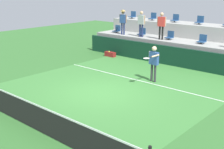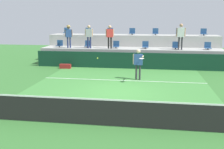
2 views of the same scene
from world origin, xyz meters
TOP-DOWN VIEW (x-y plane):
  - ground_plane at (0.00, 0.00)m, footprint 40.00×40.00m
  - court_inner_paint at (0.00, 1.00)m, footprint 9.00×10.00m
  - court_service_line at (0.00, 2.40)m, footprint 9.00×0.06m
  - tennis_net at (0.00, -4.00)m, footprint 10.48×0.08m
  - sponsor_backboard at (0.00, 6.00)m, footprint 13.00×0.16m
  - seating_tier_lower at (0.00, 7.30)m, footprint 13.00×1.80m
  - seating_tier_upper at (0.00, 9.10)m, footprint 13.00×1.80m
  - stadium_chair_lower_far_left at (-5.33, 7.23)m, footprint 0.44×0.40m
  - stadium_chair_lower_left at (-3.17, 7.23)m, footprint 0.44×0.40m
  - stadium_chair_lower_mid_left at (-1.06, 7.23)m, footprint 0.44×0.40m
  - stadium_chair_lower_mid_right at (1.05, 7.23)m, footprint 0.44×0.40m
  - stadium_chair_lower_right at (3.17, 7.23)m, footprint 0.44×0.40m
  - stadium_chair_lower_far_right at (5.34, 7.23)m, footprint 0.44×0.40m
  - stadium_chair_upper_far_left at (-5.35, 9.03)m, footprint 0.44×0.40m
  - stadium_chair_upper_left at (-3.56, 9.03)m, footprint 0.44×0.40m
  - stadium_chair_upper_mid_left at (-1.79, 9.03)m, footprint 0.44×0.40m
  - stadium_chair_upper_center at (-0.04, 9.03)m, footprint 0.44×0.40m
  - stadium_chair_upper_mid_right at (1.75, 9.03)m, footprint 0.44×0.40m
  - stadium_chair_upper_right at (3.52, 9.03)m, footprint 0.44×0.40m
  - stadium_chair_upper_far_right at (5.32, 9.03)m, footprint 0.44×0.40m
  - tennis_player at (0.81, 2.69)m, footprint 0.66×1.22m
  - spectator_with_hat at (-4.48, 6.85)m, footprint 0.57×0.42m
  - spectator_in_grey at (-2.96, 6.85)m, footprint 0.58×0.22m
  - spectator_leaning_on_rail at (-1.46, 6.85)m, footprint 0.58×0.25m
  - spectator_in_white at (3.44, 6.85)m, footprint 0.62×0.25m
  - tennis_ball at (-1.35, 1.98)m, footprint 0.07×0.07m
  - equipment_bag at (-4.32, 5.38)m, footprint 0.76×0.28m

SIDE VIEW (x-z plane):
  - ground_plane at x=0.00m, z-range 0.00..0.00m
  - court_inner_paint at x=0.00m, z-range 0.00..0.01m
  - court_service_line at x=0.00m, z-range 0.01..0.01m
  - equipment_bag at x=-4.32m, z-range 0.00..0.30m
  - tennis_net at x=0.00m, z-range -0.04..1.03m
  - sponsor_backboard at x=0.00m, z-range 0.00..1.10m
  - seating_tier_lower at x=0.00m, z-range 0.00..1.25m
  - seating_tier_upper at x=0.00m, z-range 0.00..2.10m
  - tennis_player at x=0.81m, z-range 0.20..1.93m
  - tennis_ball at x=-1.35m, z-range 1.26..1.33m
  - stadium_chair_lower_far_left at x=-5.33m, z-range 1.20..1.72m
  - stadium_chair_lower_left at x=-3.17m, z-range 1.20..1.72m
  - stadium_chair_lower_mid_left at x=-1.06m, z-range 1.20..1.72m
  - stadium_chair_lower_mid_right at x=1.05m, z-range 1.20..1.72m
  - stadium_chair_lower_right at x=3.17m, z-range 1.20..1.72m
  - stadium_chair_lower_far_right at x=5.34m, z-range 1.20..1.72m
  - spectator_leaning_on_rail at x=-1.46m, z-range 1.41..3.06m
  - spectator_in_grey at x=-2.96m, z-range 1.41..3.06m
  - spectator_with_hat at x=-4.48m, z-range 1.42..3.06m
  - stadium_chair_upper_far_left at x=-5.35m, z-range 2.05..2.57m
  - stadium_chair_upper_left at x=-3.56m, z-range 2.05..2.57m
  - stadium_chair_upper_mid_left at x=-1.79m, z-range 2.05..2.57m
  - stadium_chair_upper_center at x=-0.04m, z-range 2.05..2.57m
  - stadium_chair_upper_mid_right at x=1.75m, z-range 2.05..2.57m
  - stadium_chair_upper_right at x=3.52m, z-range 2.05..2.57m
  - stadium_chair_upper_far_right at x=5.32m, z-range 2.05..2.57m
  - spectator_in_white at x=3.44m, z-range 1.44..3.23m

